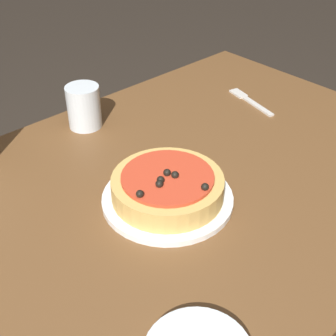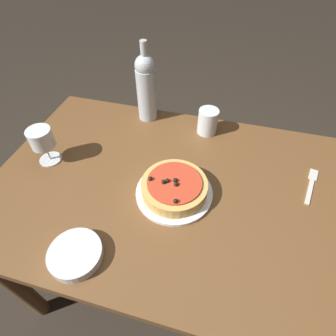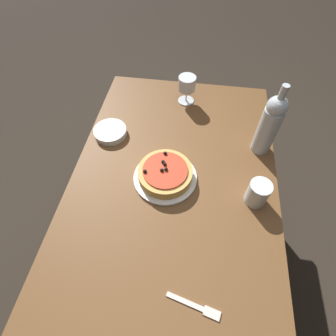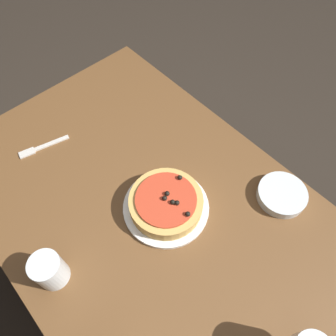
{
  "view_description": "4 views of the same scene",
  "coord_description": "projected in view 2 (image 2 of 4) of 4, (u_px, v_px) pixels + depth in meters",
  "views": [
    {
      "loc": [
        -0.48,
        -0.53,
        1.28
      ],
      "look_at": [
        0.04,
        0.02,
        0.74
      ],
      "focal_mm": 50.0,
      "sensor_mm": 36.0,
      "label": 1
    },
    {
      "loc": [
        0.1,
        -0.53,
        1.4
      ],
      "look_at": [
        -0.04,
        -0.02,
        0.82
      ],
      "focal_mm": 28.0,
      "sensor_mm": 36.0,
      "label": 2
    },
    {
      "loc": [
        0.55,
        0.06,
        1.57
      ],
      "look_at": [
        -0.04,
        -0.03,
        0.75
      ],
      "focal_mm": 28.0,
      "sensor_mm": 36.0,
      "label": 3
    },
    {
      "loc": [
        -0.32,
        0.24,
        1.58
      ],
      "look_at": [
        0.04,
        -0.09,
        0.81
      ],
      "focal_mm": 35.0,
      "sensor_mm": 36.0,
      "label": 4
    }
  ],
  "objects": [
    {
      "name": "pizza",
      "position": [
        174.0,
        187.0,
        0.82
      ],
      "size": [
        0.21,
        0.21,
        0.06
      ],
      "color": "tan",
      "rests_on": "dinner_plate"
    },
    {
      "name": "water_cup",
      "position": [
        208.0,
        121.0,
        1.02
      ],
      "size": [
        0.08,
        0.08,
        0.1
      ],
      "color": "silver",
      "rests_on": "dining_table"
    },
    {
      "name": "side_bowl",
      "position": [
        76.0,
        254.0,
        0.69
      ],
      "size": [
        0.14,
        0.14,
        0.03
      ],
      "color": "silver",
      "rests_on": "dining_table"
    },
    {
      "name": "wine_bottle",
      "position": [
        146.0,
        87.0,
        1.02
      ],
      "size": [
        0.08,
        0.08,
        0.32
      ],
      "color": "#B2BCC1",
      "rests_on": "dining_table"
    },
    {
      "name": "wine_glass",
      "position": [
        42.0,
        139.0,
        0.88
      ],
      "size": [
        0.08,
        0.08,
        0.14
      ],
      "color": "silver",
      "rests_on": "dining_table"
    },
    {
      "name": "dining_table",
      "position": [
        180.0,
        204.0,
        0.93
      ],
      "size": [
        1.27,
        0.8,
        0.72
      ],
      "color": "brown",
      "rests_on": "ground_plane"
    },
    {
      "name": "dinner_plate",
      "position": [
        174.0,
        192.0,
        0.84
      ],
      "size": [
        0.25,
        0.25,
        0.01
      ],
      "color": "white",
      "rests_on": "dining_table"
    },
    {
      "name": "fork",
      "position": [
        311.0,
        184.0,
        0.87
      ],
      "size": [
        0.06,
        0.16,
        0.0
      ],
      "rotation": [
        0.0,
        0.0,
        1.33
      ],
      "color": "beige",
      "rests_on": "dining_table"
    },
    {
      "name": "ground_plane",
      "position": [
        176.0,
        272.0,
        1.39
      ],
      "size": [
        14.0,
        14.0,
        0.0
      ],
      "primitive_type": "plane",
      "color": "#2D261E"
    }
  ]
}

